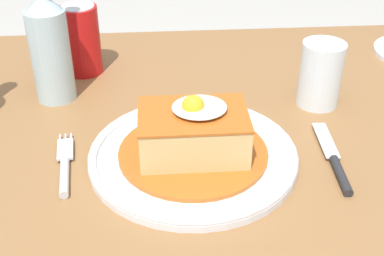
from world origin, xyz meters
name	(u,v)px	position (x,y,z in m)	size (l,w,h in m)	color
dining_table	(229,195)	(0.00, 0.00, 0.61)	(1.11, 0.82, 0.73)	olive
main_plate	(193,155)	(-0.06, -0.06, 0.74)	(0.29, 0.29, 0.02)	white
sandwich_meal	(193,135)	(-0.06, -0.06, 0.77)	(0.20, 0.20, 0.09)	#B75B1E
fork	(65,168)	(-0.24, -0.07, 0.74)	(0.03, 0.14, 0.01)	silver
knife	(336,164)	(0.13, -0.09, 0.74)	(0.02, 0.17, 0.01)	#262628
soda_can	(81,40)	(-0.24, 0.23, 0.79)	(0.07, 0.07, 0.12)	red
beer_bottle_clear	(49,42)	(-0.28, 0.13, 0.83)	(0.06, 0.06, 0.27)	#ADC6CC
drinking_glass	(320,78)	(0.15, 0.08, 0.78)	(0.07, 0.07, 0.10)	gold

